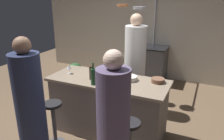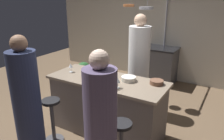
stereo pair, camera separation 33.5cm
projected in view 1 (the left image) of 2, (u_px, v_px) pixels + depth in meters
ground_plane at (108, 131)px, 3.55m from camera, size 9.00×9.00×0.00m
back_wall at (156, 28)px, 5.58m from camera, size 6.40×0.16×2.60m
kitchen_island at (108, 106)px, 3.41m from camera, size 1.80×0.72×0.90m
stove_range at (150, 64)px, 5.51m from camera, size 0.80×0.64×0.89m
chef at (135, 68)px, 4.00m from camera, size 0.38×0.38×1.80m
guest_right at (113, 131)px, 2.27m from camera, size 0.34×0.34×1.62m
bar_stool_left at (54, 122)px, 3.12m from camera, size 0.28×0.28×0.68m
guest_left at (31, 109)px, 2.67m from camera, size 0.35×0.35×1.66m
overhead_pot_rack at (145, 18)px, 4.69m from camera, size 0.59×1.56×2.17m
potted_plant at (75, 72)px, 5.39m from camera, size 0.36×0.36×0.52m
pepper_mill at (91, 73)px, 3.21m from camera, size 0.05×0.05×0.21m
wine_bottle_white at (112, 80)px, 2.91m from camera, size 0.07×0.07×0.30m
wine_bottle_red at (108, 73)px, 3.16m from camera, size 0.07×0.07×0.32m
wine_bottle_green at (93, 76)px, 3.03m from camera, size 0.07×0.07×0.32m
wine_glass_near_right_guest at (69, 67)px, 3.47m from camera, size 0.07×0.07×0.15m
wine_glass_near_left_guest at (121, 80)px, 2.93m from camera, size 0.07×0.07×0.15m
mixing_bowl_ceramic at (130, 78)px, 3.22m from camera, size 0.22×0.22×0.07m
mixing_bowl_blue at (104, 73)px, 3.40m from camera, size 0.16×0.16×0.08m
mixing_bowl_wooden at (158, 80)px, 3.14m from camera, size 0.19×0.19×0.06m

